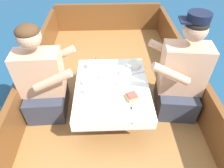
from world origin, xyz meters
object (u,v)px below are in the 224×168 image
(person_starboard, at_px, (180,77))
(coffee_cup_port, at_px, (91,65))
(person_port, at_px, (43,82))
(sandwich, at_px, (132,97))
(coffee_cup_center, at_px, (88,91))
(coffee_cup_starboard, at_px, (122,84))

(person_starboard, bearing_deg, coffee_cup_port, -8.70)
(person_starboard, bearing_deg, person_port, 6.04)
(person_starboard, bearing_deg, sandwich, 31.39)
(person_starboard, xyz_separation_m, coffee_cup_center, (-0.85, -0.14, -0.02))
(coffee_cup_port, height_order, coffee_cup_starboard, coffee_cup_port)
(coffee_cup_starboard, xyz_separation_m, coffee_cup_center, (-0.30, -0.09, 0.00))
(person_port, relative_size, person_starboard, 0.92)
(person_port, xyz_separation_m, sandwich, (0.80, -0.24, 0.01))
(coffee_cup_port, bearing_deg, coffee_cup_starboard, -43.99)
(person_starboard, distance_m, coffee_cup_port, 0.88)
(coffee_cup_starboard, bearing_deg, person_starboard, 5.13)
(person_port, bearing_deg, coffee_cup_starboard, -7.18)
(coffee_cup_starboard, bearing_deg, coffee_cup_center, -164.21)
(coffee_cup_starboard, distance_m, coffee_cup_center, 0.32)
(person_port, relative_size, coffee_cup_port, 9.27)
(sandwich, xyz_separation_m, coffee_cup_port, (-0.37, 0.45, 0.00))
(sandwich, relative_size, coffee_cup_center, 1.26)
(coffee_cup_center, bearing_deg, coffee_cup_starboard, 15.79)
(sandwich, bearing_deg, coffee_cup_starboard, 113.76)
(sandwich, height_order, coffee_cup_port, coffee_cup_port)
(coffee_cup_center, bearing_deg, sandwich, -12.31)
(sandwich, bearing_deg, person_starboard, 24.57)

